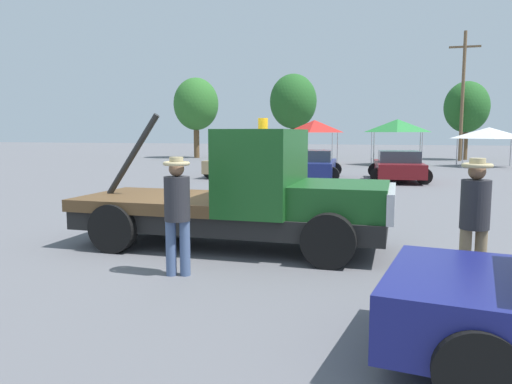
% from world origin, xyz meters
% --- Properties ---
extents(ground_plane, '(160.00, 160.00, 0.00)m').
position_xyz_m(ground_plane, '(0.00, 0.00, 0.00)').
color(ground_plane, slate).
extents(tow_truck, '(5.86, 2.37, 2.51)m').
position_xyz_m(tow_truck, '(0.36, 0.00, 0.94)').
color(tow_truck, black).
rests_on(tow_truck, ground).
extents(person_near_truck, '(0.40, 0.40, 1.80)m').
position_xyz_m(person_near_truck, '(4.03, -1.56, 1.06)').
color(person_near_truck, '#847051').
rests_on(person_near_truck, ground).
extents(person_at_hood, '(0.40, 0.40, 1.79)m').
position_xyz_m(person_at_hood, '(-0.13, -2.06, 1.05)').
color(person_at_hood, '#475B84').
rests_on(person_at_hood, ground).
extents(parked_car_tan, '(2.78, 4.93, 1.34)m').
position_xyz_m(parked_car_tan, '(-4.48, 14.61, 0.65)').
color(parked_car_tan, tan).
rests_on(parked_car_tan, ground).
extents(parked_car_navy, '(2.72, 4.78, 1.34)m').
position_xyz_m(parked_car_navy, '(-0.75, 13.92, 0.65)').
color(parked_car_navy, navy).
rests_on(parked_car_navy, ground).
extents(parked_car_maroon, '(2.78, 4.63, 1.34)m').
position_xyz_m(parked_car_maroon, '(3.00, 14.18, 0.65)').
color(parked_car_maroon, maroon).
rests_on(parked_car_maroon, ground).
extents(canopy_tent_red, '(2.87, 2.87, 2.96)m').
position_xyz_m(canopy_tent_red, '(-2.52, 24.76, 2.54)').
color(canopy_tent_red, '#9E9EA3').
rests_on(canopy_tent_red, ground).
extents(canopy_tent_green, '(3.11, 3.11, 2.99)m').
position_xyz_m(canopy_tent_green, '(2.85, 25.14, 2.56)').
color(canopy_tent_green, '#9E9EA3').
rests_on(canopy_tent_green, ground).
extents(canopy_tent_white, '(3.30, 3.30, 2.45)m').
position_xyz_m(canopy_tent_white, '(8.30, 25.01, 2.10)').
color(canopy_tent_white, '#9E9EA3').
rests_on(canopy_tent_white, ground).
extents(tree_left, '(3.72, 3.72, 6.64)m').
position_xyz_m(tree_left, '(-13.38, 30.27, 4.45)').
color(tree_left, brown).
rests_on(tree_left, ground).
extents(tree_center, '(3.91, 3.91, 6.98)m').
position_xyz_m(tree_center, '(-5.65, 32.72, 4.68)').
color(tree_center, brown).
rests_on(tree_center, ground).
extents(tree_right, '(3.40, 3.40, 6.07)m').
position_xyz_m(tree_right, '(7.94, 33.39, 4.07)').
color(tree_right, brown).
rests_on(tree_right, ground).
extents(utility_pole, '(2.20, 0.24, 9.50)m').
position_xyz_m(utility_pole, '(7.40, 31.47, 5.02)').
color(utility_pole, brown).
rests_on(utility_pole, ground).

